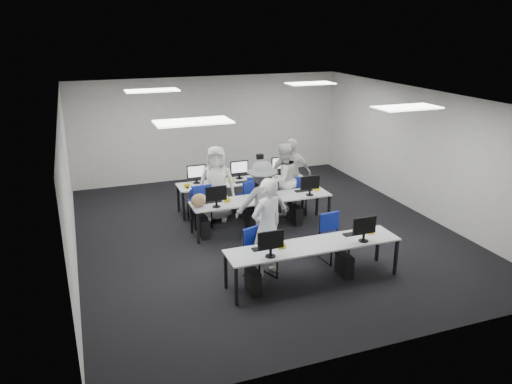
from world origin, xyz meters
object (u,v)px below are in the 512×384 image
object	(u,v)px
student_2	(217,184)
chair_0	(260,263)
desk_mid	(262,200)
chair_4	(297,203)
chair_3	(257,206)
chair_7	(296,199)
student_3	(290,175)
chair_6	(246,204)
student_0	(267,227)
chair_5	(200,210)
desk_front	(314,247)
chair_1	(333,246)
chair_2	(201,215)
photographer	(262,202)
student_1	(283,180)

from	to	relation	value
student_2	chair_0	bearing A→B (deg)	-69.21
desk_mid	chair_4	distance (m)	1.37
chair_3	chair_7	size ratio (longest dim) A/B	1.04
desk_mid	student_3	distance (m)	1.45
chair_6	desk_mid	bearing A→B (deg)	-101.22
chair_4	student_2	xyz separation A→B (m)	(-1.93, 0.28, 0.62)
chair_6	student_0	bearing A→B (deg)	-116.72
chair_4	chair_5	size ratio (longest dim) A/B	0.88
desk_front	chair_6	bearing A→B (deg)	90.91
student_0	chair_0	bearing A→B (deg)	6.99
chair_1	chair_2	bearing A→B (deg)	123.40
chair_3	student_0	distance (m)	2.88
student_2	photographer	world-z (taller)	student_2
student_1	photographer	world-z (taller)	student_1
chair_7	student_0	xyz separation A→B (m)	(-1.92, -2.87, 0.65)
chair_0	chair_7	distance (m)	3.62
desk_front	chair_1	size ratio (longest dim) A/B	3.48
chair_1	student_3	xyz separation A→B (m)	(0.32, 2.85, 0.61)
student_0	student_1	distance (m)	3.08
chair_4	chair_0	bearing A→B (deg)	-112.31
chair_2	student_1	world-z (taller)	student_1
chair_3	desk_mid	bearing A→B (deg)	-88.27
chair_5	student_2	size ratio (longest dim) A/B	0.55
chair_6	student_1	bearing A→B (deg)	-31.04
chair_0	chair_6	world-z (taller)	chair_0
chair_0	chair_3	bearing A→B (deg)	51.99
chair_4	student_1	world-z (taller)	student_1
desk_mid	chair_1	world-z (taller)	chair_1
desk_mid	chair_1	xyz separation A→B (m)	(0.78, -1.94, -0.39)
chair_2	desk_front	bearing A→B (deg)	-68.92
desk_front	chair_6	xyz separation A→B (m)	(-0.06, 3.50, -0.39)
student_2	photographer	distance (m)	1.60
chair_1	student_3	size ratio (longest dim) A/B	0.51
desk_front	chair_4	xyz separation A→B (m)	(1.15, 3.21, -0.41)
chair_5	chair_6	world-z (taller)	chair_5
photographer	student_2	bearing A→B (deg)	-64.85
chair_7	student_2	xyz separation A→B (m)	(-2.02, 0.08, 0.60)
student_0	photographer	world-z (taller)	student_0
chair_4	chair_1	bearing A→B (deg)	-84.60
student_1	chair_6	bearing A→B (deg)	-33.98
chair_3	student_1	bearing A→B (deg)	14.79
chair_5	chair_7	distance (m)	2.46
chair_6	chair_2	bearing A→B (deg)	178.49
chair_0	chair_3	distance (m)	2.94
desk_mid	chair_6	size ratio (longest dim) A/B	3.50
chair_0	chair_4	size ratio (longest dim) A/B	1.10
chair_7	student_2	size ratio (longest dim) A/B	0.51
chair_0	student_2	size ratio (longest dim) A/B	0.53
chair_4	photographer	world-z (taller)	photographer
desk_mid	chair_0	size ratio (longest dim) A/B	3.41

